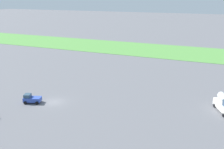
% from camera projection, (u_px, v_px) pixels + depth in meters
% --- Properties ---
extents(ground_plane, '(600.00, 600.00, 0.00)m').
position_uv_depth(ground_plane, '(54.00, 102.00, 55.97)').
color(ground_plane, slate).
extents(grass_taxiway_strip, '(360.00, 28.00, 0.08)m').
position_uv_depth(grass_taxiway_strip, '(140.00, 49.00, 110.81)').
color(grass_taxiway_strip, '#549342').
rests_on(grass_taxiway_strip, ground_plane).
extents(pushback_tug_near_gate, '(4.00, 3.01, 1.95)m').
position_uv_depth(pushback_tug_near_gate, '(32.00, 99.00, 55.38)').
color(pushback_tug_near_gate, '#334FB2').
rests_on(pushback_tug_near_gate, ground_plane).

